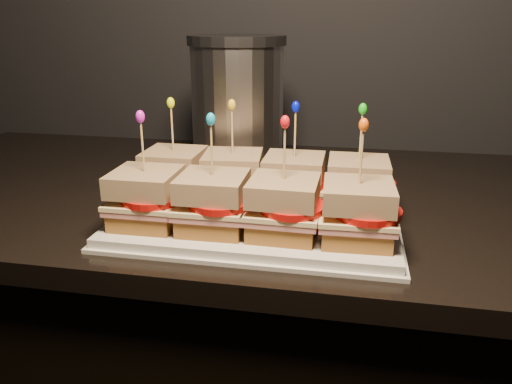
# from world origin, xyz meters

# --- Properties ---
(granite_slab) EXTENTS (2.23, 0.69, 0.03)m
(granite_slab) POSITION_xyz_m (-0.24, 1.66, 0.89)
(granite_slab) COLOR black
(granite_slab) RESTS_ON cabinet
(platter) EXTENTS (0.40, 0.25, 0.02)m
(platter) POSITION_xyz_m (-0.57, 1.49, 0.92)
(platter) COLOR silver
(platter) RESTS_ON granite_slab
(platter_rim) EXTENTS (0.42, 0.26, 0.01)m
(platter_rim) POSITION_xyz_m (-0.57, 1.49, 0.91)
(platter_rim) COLOR silver
(platter_rim) RESTS_ON granite_slab
(sandwich_0_bread_bot) EXTENTS (0.09, 0.09, 0.02)m
(sandwich_0_bread_bot) POSITION_xyz_m (-0.72, 1.54, 0.94)
(sandwich_0_bread_bot) COLOR brown
(sandwich_0_bread_bot) RESTS_ON platter
(sandwich_0_ham) EXTENTS (0.10, 0.09, 0.01)m
(sandwich_0_ham) POSITION_xyz_m (-0.72, 1.54, 0.95)
(sandwich_0_ham) COLOR #CA6F69
(sandwich_0_ham) RESTS_ON sandwich_0_bread_bot
(sandwich_0_cheese) EXTENTS (0.10, 0.09, 0.01)m
(sandwich_0_cheese) POSITION_xyz_m (-0.72, 1.54, 0.96)
(sandwich_0_cheese) COLOR #F5D998
(sandwich_0_cheese) RESTS_ON sandwich_0_ham
(sandwich_0_tomato) EXTENTS (0.09, 0.09, 0.01)m
(sandwich_0_tomato) POSITION_xyz_m (-0.70, 1.54, 0.97)
(sandwich_0_tomato) COLOR red
(sandwich_0_tomato) RESTS_ON sandwich_0_cheese
(sandwich_0_bread_top) EXTENTS (0.09, 0.09, 0.03)m
(sandwich_0_bread_top) POSITION_xyz_m (-0.72, 1.54, 0.99)
(sandwich_0_bread_top) COLOR #4F260A
(sandwich_0_bread_top) RESTS_ON sandwich_0_tomato
(sandwich_0_pick) EXTENTS (0.00, 0.00, 0.09)m
(sandwich_0_pick) POSITION_xyz_m (-0.72, 1.54, 1.03)
(sandwich_0_pick) COLOR tan
(sandwich_0_pick) RESTS_ON sandwich_0_bread_top
(sandwich_0_frill) EXTENTS (0.01, 0.01, 0.02)m
(sandwich_0_frill) POSITION_xyz_m (-0.72, 1.54, 1.08)
(sandwich_0_frill) COLOR #DEED0B
(sandwich_0_frill) RESTS_ON sandwich_0_pick
(sandwich_1_bread_bot) EXTENTS (0.10, 0.10, 0.02)m
(sandwich_1_bread_bot) POSITION_xyz_m (-0.62, 1.54, 0.94)
(sandwich_1_bread_bot) COLOR brown
(sandwich_1_bread_bot) RESTS_ON platter
(sandwich_1_ham) EXTENTS (0.11, 0.10, 0.01)m
(sandwich_1_ham) POSITION_xyz_m (-0.62, 1.54, 0.95)
(sandwich_1_ham) COLOR #CA6F69
(sandwich_1_ham) RESTS_ON sandwich_1_bread_bot
(sandwich_1_cheese) EXTENTS (0.11, 0.10, 0.01)m
(sandwich_1_cheese) POSITION_xyz_m (-0.62, 1.54, 0.96)
(sandwich_1_cheese) COLOR #F5D998
(sandwich_1_cheese) RESTS_ON sandwich_1_ham
(sandwich_1_tomato) EXTENTS (0.09, 0.09, 0.01)m
(sandwich_1_tomato) POSITION_xyz_m (-0.61, 1.54, 0.97)
(sandwich_1_tomato) COLOR red
(sandwich_1_tomato) RESTS_ON sandwich_1_cheese
(sandwich_1_bread_top) EXTENTS (0.10, 0.10, 0.03)m
(sandwich_1_bread_top) POSITION_xyz_m (-0.62, 1.54, 0.99)
(sandwich_1_bread_top) COLOR #4F260A
(sandwich_1_bread_top) RESTS_ON sandwich_1_tomato
(sandwich_1_pick) EXTENTS (0.00, 0.00, 0.09)m
(sandwich_1_pick) POSITION_xyz_m (-0.62, 1.54, 1.03)
(sandwich_1_pick) COLOR tan
(sandwich_1_pick) RESTS_ON sandwich_1_bread_top
(sandwich_1_frill) EXTENTS (0.01, 0.01, 0.02)m
(sandwich_1_frill) POSITION_xyz_m (-0.62, 1.54, 1.08)
(sandwich_1_frill) COLOR gold
(sandwich_1_frill) RESTS_ON sandwich_1_pick
(sandwich_2_bread_bot) EXTENTS (0.09, 0.09, 0.02)m
(sandwich_2_bread_bot) POSITION_xyz_m (-0.52, 1.54, 0.94)
(sandwich_2_bread_bot) COLOR brown
(sandwich_2_bread_bot) RESTS_ON platter
(sandwich_2_ham) EXTENTS (0.10, 0.09, 0.01)m
(sandwich_2_ham) POSITION_xyz_m (-0.52, 1.54, 0.95)
(sandwich_2_ham) COLOR #CA6F69
(sandwich_2_ham) RESTS_ON sandwich_2_bread_bot
(sandwich_2_cheese) EXTENTS (0.10, 0.09, 0.01)m
(sandwich_2_cheese) POSITION_xyz_m (-0.52, 1.54, 0.96)
(sandwich_2_cheese) COLOR #F5D998
(sandwich_2_cheese) RESTS_ON sandwich_2_ham
(sandwich_2_tomato) EXTENTS (0.09, 0.09, 0.01)m
(sandwich_2_tomato) POSITION_xyz_m (-0.51, 1.54, 0.97)
(sandwich_2_tomato) COLOR red
(sandwich_2_tomato) RESTS_ON sandwich_2_cheese
(sandwich_2_bread_top) EXTENTS (0.09, 0.09, 0.03)m
(sandwich_2_bread_top) POSITION_xyz_m (-0.52, 1.54, 0.99)
(sandwich_2_bread_top) COLOR #4F260A
(sandwich_2_bread_top) RESTS_ON sandwich_2_tomato
(sandwich_2_pick) EXTENTS (0.00, 0.00, 0.09)m
(sandwich_2_pick) POSITION_xyz_m (-0.52, 1.54, 1.03)
(sandwich_2_pick) COLOR tan
(sandwich_2_pick) RESTS_ON sandwich_2_bread_top
(sandwich_2_frill) EXTENTS (0.01, 0.01, 0.02)m
(sandwich_2_frill) POSITION_xyz_m (-0.52, 1.54, 1.08)
(sandwich_2_frill) COLOR #040DE1
(sandwich_2_frill) RESTS_ON sandwich_2_pick
(sandwich_3_bread_bot) EXTENTS (0.09, 0.09, 0.02)m
(sandwich_3_bread_bot) POSITION_xyz_m (-0.43, 1.54, 0.94)
(sandwich_3_bread_bot) COLOR brown
(sandwich_3_bread_bot) RESTS_ON platter
(sandwich_3_ham) EXTENTS (0.10, 0.09, 0.01)m
(sandwich_3_ham) POSITION_xyz_m (-0.43, 1.54, 0.95)
(sandwich_3_ham) COLOR #CA6F69
(sandwich_3_ham) RESTS_ON sandwich_3_bread_bot
(sandwich_3_cheese) EXTENTS (0.10, 0.10, 0.01)m
(sandwich_3_cheese) POSITION_xyz_m (-0.43, 1.54, 0.96)
(sandwich_3_cheese) COLOR #F5D998
(sandwich_3_cheese) RESTS_ON sandwich_3_ham
(sandwich_3_tomato) EXTENTS (0.09, 0.09, 0.01)m
(sandwich_3_tomato) POSITION_xyz_m (-0.42, 1.54, 0.97)
(sandwich_3_tomato) COLOR red
(sandwich_3_tomato) RESTS_ON sandwich_3_cheese
(sandwich_3_bread_top) EXTENTS (0.09, 0.09, 0.03)m
(sandwich_3_bread_top) POSITION_xyz_m (-0.43, 1.54, 0.99)
(sandwich_3_bread_top) COLOR #4F260A
(sandwich_3_bread_top) RESTS_ON sandwich_3_tomato
(sandwich_3_pick) EXTENTS (0.00, 0.00, 0.09)m
(sandwich_3_pick) POSITION_xyz_m (-0.43, 1.54, 1.03)
(sandwich_3_pick) COLOR tan
(sandwich_3_pick) RESTS_ON sandwich_3_bread_top
(sandwich_3_frill) EXTENTS (0.01, 0.01, 0.02)m
(sandwich_3_frill) POSITION_xyz_m (-0.43, 1.54, 1.08)
(sandwich_3_frill) COLOR #1AB314
(sandwich_3_frill) RESTS_ON sandwich_3_pick
(sandwich_4_bread_bot) EXTENTS (0.09, 0.09, 0.02)m
(sandwich_4_bread_bot) POSITION_xyz_m (-0.72, 1.43, 0.94)
(sandwich_4_bread_bot) COLOR brown
(sandwich_4_bread_bot) RESTS_ON platter
(sandwich_4_ham) EXTENTS (0.10, 0.09, 0.01)m
(sandwich_4_ham) POSITION_xyz_m (-0.72, 1.43, 0.95)
(sandwich_4_ham) COLOR #CA6F69
(sandwich_4_ham) RESTS_ON sandwich_4_bread_bot
(sandwich_4_cheese) EXTENTS (0.10, 0.09, 0.01)m
(sandwich_4_cheese) POSITION_xyz_m (-0.72, 1.43, 0.96)
(sandwich_4_cheese) COLOR #F5D998
(sandwich_4_cheese) RESTS_ON sandwich_4_ham
(sandwich_4_tomato) EXTENTS (0.09, 0.09, 0.01)m
(sandwich_4_tomato) POSITION_xyz_m (-0.70, 1.42, 0.97)
(sandwich_4_tomato) COLOR red
(sandwich_4_tomato) RESTS_ON sandwich_4_cheese
(sandwich_4_bread_top) EXTENTS (0.09, 0.09, 0.03)m
(sandwich_4_bread_top) POSITION_xyz_m (-0.72, 1.43, 0.99)
(sandwich_4_bread_top) COLOR #4F260A
(sandwich_4_bread_top) RESTS_ON sandwich_4_tomato
(sandwich_4_pick) EXTENTS (0.00, 0.00, 0.09)m
(sandwich_4_pick) POSITION_xyz_m (-0.72, 1.43, 1.03)
(sandwich_4_pick) COLOR tan
(sandwich_4_pick) RESTS_ON sandwich_4_bread_top
(sandwich_4_frill) EXTENTS (0.01, 0.01, 0.02)m
(sandwich_4_frill) POSITION_xyz_m (-0.72, 1.43, 1.08)
(sandwich_4_frill) COLOR #CF1DBF
(sandwich_4_frill) RESTS_ON sandwich_4_pick
(sandwich_5_bread_bot) EXTENTS (0.09, 0.09, 0.02)m
(sandwich_5_bread_bot) POSITION_xyz_m (-0.62, 1.43, 0.94)
(sandwich_5_bread_bot) COLOR brown
(sandwich_5_bread_bot) RESTS_ON platter
(sandwich_5_ham) EXTENTS (0.10, 0.09, 0.01)m
(sandwich_5_ham) POSITION_xyz_m (-0.62, 1.43, 0.95)
(sandwich_5_ham) COLOR #CA6F69
(sandwich_5_ham) RESTS_ON sandwich_5_bread_bot
(sandwich_5_cheese) EXTENTS (0.10, 0.10, 0.01)m
(sandwich_5_cheese) POSITION_xyz_m (-0.62, 1.43, 0.96)
(sandwich_5_cheese) COLOR #F5D998
(sandwich_5_cheese) RESTS_ON sandwich_5_ham
(sandwich_5_tomato) EXTENTS (0.09, 0.09, 0.01)m
(sandwich_5_tomato) POSITION_xyz_m (-0.61, 1.42, 0.97)
(sandwich_5_tomato) COLOR red
(sandwich_5_tomato) RESTS_ON sandwich_5_cheese
(sandwich_5_bread_top) EXTENTS (0.09, 0.09, 0.03)m
(sandwich_5_bread_top) POSITION_xyz_m (-0.62, 1.43, 0.99)
(sandwich_5_bread_top) COLOR #4F260A
(sandwich_5_bread_top) RESTS_ON sandwich_5_tomato
(sandwich_5_pick) EXTENTS (0.00, 0.00, 0.09)m
(sandwich_5_pick) POSITION_xyz_m (-0.62, 1.43, 1.03)
(sandwich_5_pick) COLOR tan
(sandwich_5_pick) RESTS_ON sandwich_5_bread_top
(sandwich_5_frill) EXTENTS (0.01, 0.01, 0.02)m
(sandwich_5_frill) POSITION_xyz_m (-0.62, 1.43, 1.08)
(sandwich_5_frill) COLOR #1498BD
(sandwich_5_frill) RESTS_ON sandwich_5_pick
(sandwich_6_bread_bot) EXTENTS (0.09, 0.09, 0.02)m
(sandwich_6_bread_bot) POSITION_xyz_m (-0.52, 1.43, 0.94)
(sandwich_6_bread_bot) COLOR brown
(sandwich_6_bread_bot) RESTS_ON platter
(sandwich_6_ham) EXTENTS (0.10, 0.09, 0.01)m
(sandwich_6_ham) POSITION_xyz_m (-0.52, 1.43, 0.95)
(sandwich_6_ham) COLOR #CA6F69
(sandwich_6_ham) RESTS_ON sandwich_6_bread_bot
(sandwich_6_cheese) EXTENTS (0.10, 0.10, 0.01)m
(sandwich_6_cheese) POSITION_xyz_m (-0.52, 1.43, 0.96)
(sandwich_6_cheese) COLOR #F5D998
(sandwich_6_cheese) RESTS_ON sandwich_6_ham
(sandwich_6_tomato) EXTENTS (0.09, 0.09, 0.01)m
(sandwich_6_tomato) POSITION_xyz_m (-0.51, 1.42, 0.97)
(sandwich_6_tomato) COLOR red
(sandwich_6_tomato) RESTS_ON sandwich_6_cheese
(sandwich_6_bread_top) EXTENTS (0.09, 0.09, 0.03)m
(sandwich_6_bread_top) POSITION_xyz_m (-0.52, 1.43, 0.99)
(sandwich_6_bread_top) COLOR #4F260A
(sandwich_6_bread_top) RESTS_ON sandwich_6_tomato
(sandwich_6_pick) EXTENTS (0.00, 0.00, 0.09)m
(sandwich_6_pick) POSITION_xyz_m (-0.52, 1.43, 1.03)
(sandwich_6_pick) COLOR tan
(sandwich_6_pick) RESTS_ON sandwich_6_bread_top
(sandwich_6_frill) EXTENTS (0.01, 0.01, 0.02)m
(sandwich_6_frill) POSITION_xyz_m (-0.52, 1.43, 1.08)
(sandwich_6_frill) COLOR red
(sandwich_6_frill) RESTS_ON sandwich_6_pick
(sandwich_7_bread_bot) EXTENTS (0.09, 0.09, 0.02)m
(sandwich_7_bread_bot) POSITION_xyz_m (-0.43, 1.43, 0.94)
(sandwich_7_bread_bot) COLOR brown
(sandwich_7_bread_bot) RESTS_ON platter
(sandwich_7_ham) EXTENTS (0.10, 0.10, 0.01)m
(sandwich_7_ham) POSITION_xyz_m (-0.43, 1.43, 0.95)
(sandwich_7_ham) COLOR #CA6F69
(sandwich_7_ham) RESTS_ON sandwich_7_bread_bot
(sandwich_7_cheese) EXTENTS (0.10, 0.10, 0.01)m
(sandwich_7_cheese) POSITION_xyz_m (-0.43, 1.43, 0.96)
(sandwich_7_cheese) COLOR #F5D998
(sandwich_7_cheese) RESTS_ON sandwich_7_ham
(sandwich_7_tomato) EXTENTS (0.09, 0.09, 0.01)m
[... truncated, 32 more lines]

